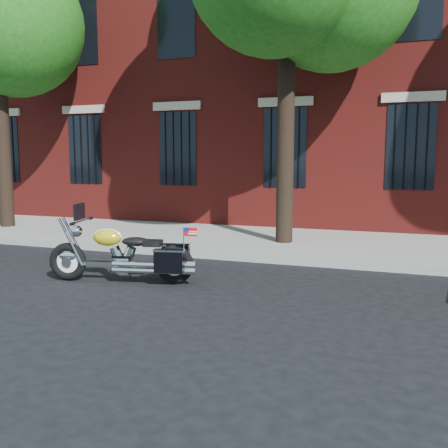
% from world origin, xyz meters
% --- Properties ---
extents(ground, '(120.00, 120.00, 0.00)m').
position_xyz_m(ground, '(0.00, 0.00, 0.00)').
color(ground, black).
rests_on(ground, ground).
extents(curb, '(40.00, 0.16, 0.15)m').
position_xyz_m(curb, '(0.00, 1.38, 0.07)').
color(curb, gray).
rests_on(curb, ground).
extents(sidewalk, '(40.00, 3.60, 0.15)m').
position_xyz_m(sidewalk, '(0.00, 3.26, 0.07)').
color(sidewalk, gray).
rests_on(sidewalk, ground).
extents(building, '(26.00, 10.08, 12.00)m').
position_xyz_m(building, '(0.00, 10.06, 6.00)').
color(building, maroon).
rests_on(building, ground).
extents(motorcycle, '(2.47, 1.01, 1.24)m').
position_xyz_m(motorcycle, '(-1.15, -0.83, 0.42)').
color(motorcycle, black).
rests_on(motorcycle, ground).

